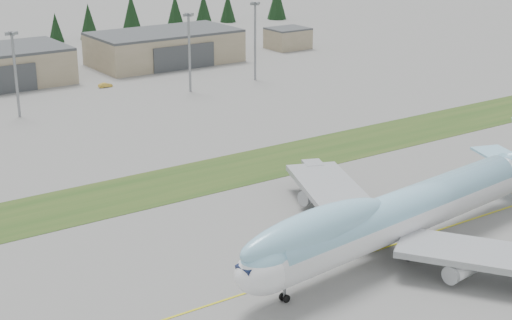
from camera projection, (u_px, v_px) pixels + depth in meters
ground at (365, 254)px, 122.75m from camera, size 7000.00×7000.00×0.00m
grass_strip_far at (214, 175)px, 157.92m from camera, size 400.00×18.00×0.08m
taxiway_line_main at (365, 254)px, 122.75m from camera, size 400.00×0.40×0.02m
boeing_747_freighter at (402, 213)px, 121.81m from camera, size 75.93×65.01×19.95m
hangar_right at (165, 47)px, 262.31m from camera, size 48.00×26.60×10.80m
control_shed at (288, 38)px, 288.12m from camera, size 14.00×12.00×7.60m
floodlight_masts at (11, 55)px, 194.11m from camera, size 159.73×9.92×24.35m
service_vehicle_b at (105, 87)px, 230.26m from camera, size 4.18×1.64×1.36m
service_vehicle_c at (239, 61)px, 267.47m from camera, size 2.12×3.81×1.04m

